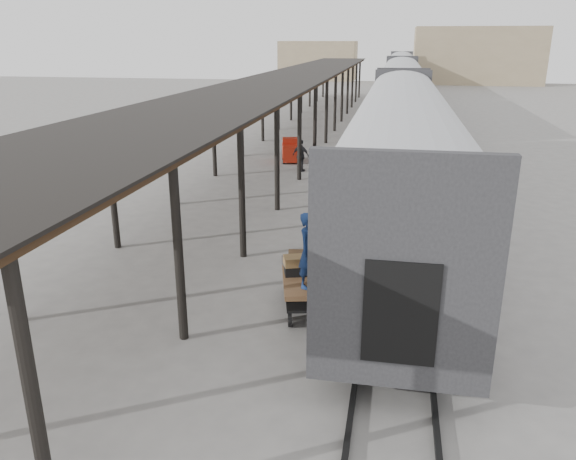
# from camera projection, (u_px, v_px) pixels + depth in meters

# --- Properties ---
(ground) EXTENTS (160.00, 160.00, 0.00)m
(ground) POSITION_uv_depth(u_px,v_px,m) (264.00, 303.00, 13.96)
(ground) COLOR slate
(ground) RESTS_ON ground
(train) EXTENTS (3.45, 76.01, 4.01)m
(train) POSITION_uv_depth(u_px,v_px,m) (401.00, 87.00, 43.95)
(train) COLOR silver
(train) RESTS_ON ground
(canopy) EXTENTS (4.90, 64.30, 4.15)m
(canopy) POSITION_uv_depth(u_px,v_px,m) (297.00, 76.00, 35.59)
(canopy) COLOR #422B19
(canopy) RESTS_ON ground
(rails) EXTENTS (1.54, 150.00, 0.12)m
(rails) POSITION_uv_depth(u_px,v_px,m) (399.00, 121.00, 44.99)
(rails) COLOR black
(rails) RESTS_ON ground
(building_far) EXTENTS (18.00, 10.00, 8.00)m
(building_far) POSITION_uv_depth(u_px,v_px,m) (476.00, 55.00, 82.72)
(building_far) COLOR tan
(building_far) RESTS_ON ground
(building_left) EXTENTS (12.00, 8.00, 6.00)m
(building_left) POSITION_uv_depth(u_px,v_px,m) (319.00, 60.00, 91.02)
(building_left) COLOR tan
(building_left) RESTS_ON ground
(baggage_cart) EXTENTS (1.76, 2.62, 0.86)m
(baggage_cart) POSITION_uv_depth(u_px,v_px,m) (309.00, 283.00, 13.55)
(baggage_cart) COLOR brown
(baggage_cart) RESTS_ON ground
(suitcase_stack) EXTENTS (1.32, 1.36, 0.46)m
(suitcase_stack) POSITION_uv_depth(u_px,v_px,m) (303.00, 263.00, 13.73)
(suitcase_stack) COLOR #37373A
(suitcase_stack) RESTS_ON baggage_cart
(luggage_tug) EXTENTS (1.15, 1.55, 1.23)m
(luggage_tug) POSITION_uv_depth(u_px,v_px,m) (290.00, 151.00, 29.93)
(luggage_tug) COLOR #9C1D0E
(luggage_tug) RESTS_ON ground
(porter) EXTENTS (0.62, 0.75, 1.75)m
(porter) POSITION_uv_depth(u_px,v_px,m) (309.00, 250.00, 12.58)
(porter) COLOR navy
(porter) RESTS_ON baggage_cart
(pedestrian) EXTENTS (1.01, 0.71, 1.58)m
(pedestrian) POSITION_uv_depth(u_px,v_px,m) (301.00, 156.00, 27.67)
(pedestrian) COLOR black
(pedestrian) RESTS_ON ground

